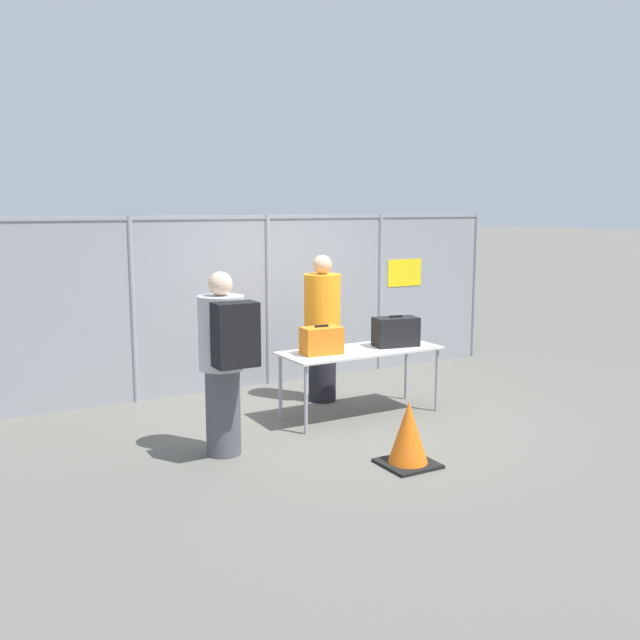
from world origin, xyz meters
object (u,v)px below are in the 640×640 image
Objects in this scene: traveler_hooded at (224,357)px; security_worker_near at (322,326)px; inspection_table at (360,355)px; suitcase_black at (396,332)px; suitcase_orange at (321,340)px; traffic_cone at (408,436)px; utility_trailer at (343,315)px.

traveler_hooded is 2.21m from security_worker_near.
inspection_table is 0.81m from security_worker_near.
inspection_table is 3.41× the size of suitcase_black.
traffic_cone is (0.02, -1.59, -0.64)m from suitcase_orange.
security_worker_near is at bearing 59.62° from suitcase_orange.
suitcase_orange reaches higher than traffic_cone.
suitcase_black is at bearing 104.40° from security_worker_near.
suitcase_black is 4.77m from utility_trailer.
suitcase_black is 2.38m from traveler_hooded.
utility_trailer is at bearing 60.93° from inspection_table.
traffic_cone is (1.38, -1.08, -0.70)m from traveler_hooded.
traveler_hooded is 2.91× the size of traffic_cone.
traveler_hooded is at bearing 142.04° from traffic_cone.
utility_trailer is (4.26, 4.81, -0.56)m from traveler_hooded.
suitcase_orange is at bearing 177.57° from suitcase_black.
traffic_cone is (-0.95, -1.55, -0.66)m from suitcase_black.
utility_trailer is at bearing -143.70° from security_worker_near.
traveler_hooded reaches higher than suitcase_orange.
inspection_table is 1.05× the size of traveler_hooded.
traffic_cone is (-0.49, -1.58, -0.43)m from inspection_table.
utility_trailer reaches higher than traffic_cone.
utility_trailer is (1.93, 4.34, -0.52)m from suitcase_black.
suitcase_orange is 1.71m from traffic_cone.
security_worker_near is 2.95× the size of traffic_cone.
security_worker_near is 0.46× the size of utility_trailer.
suitcase_black is at bearing -113.95° from utility_trailer.
suitcase_orange is at bearing -124.05° from utility_trailer.
security_worker_near is (-0.06, 0.77, 0.22)m from inspection_table.
inspection_table is 4.93m from utility_trailer.
inspection_table is 1.71m from traffic_cone.
traffic_cone is at bearing -107.12° from inspection_table.
security_worker_near reaches higher than suitcase_orange.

